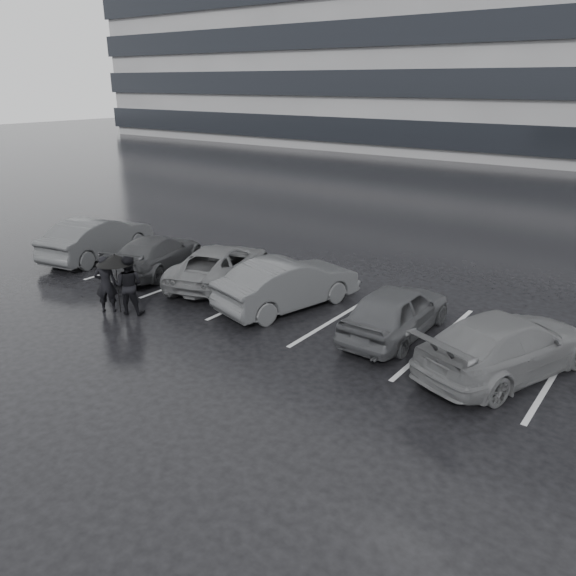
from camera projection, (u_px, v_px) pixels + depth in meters
The scene contains 11 objects.
ground at pixel (269, 341), 14.15m from camera, with size 160.00×160.00×0.00m, color black.
car_main at pixel (396, 311), 14.26m from camera, with size 1.60×3.97×1.35m, color black.
car_west_a at pixel (288, 283), 16.06m from camera, with size 1.53×4.38×1.44m, color #29292B.
car_west_b at pixel (220, 265), 18.01m from camera, with size 2.08×4.52×1.26m, color #434346.
car_west_c at pixel (157, 254), 19.15m from camera, with size 1.74×4.28×1.24m, color black.
car_west_d at pixel (98, 238), 20.63m from camera, with size 1.58×4.53×1.49m, color #29292B.
car_east at pixel (507, 345), 12.41m from camera, with size 1.92×4.71×1.37m, color #434346.
pedestrian_left at pixel (106, 284), 15.69m from camera, with size 0.60×0.39×1.65m, color black.
pedestrian_right at pixel (129, 285), 15.58m from camera, with size 0.82×0.64×1.68m, color black.
umbrella at pixel (115, 259), 15.36m from camera, with size 1.02×1.02×1.73m.
stall_stripes at pixel (300, 304), 16.48m from camera, with size 19.72×5.00×0.00m.
Camera 1 is at (8.03, -9.99, 6.16)m, focal length 35.00 mm.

